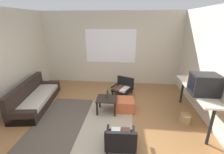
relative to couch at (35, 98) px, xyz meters
name	(u,v)px	position (x,y,z in m)	size (l,w,h in m)	color
ground_plane	(97,130)	(2.02, -0.96, -0.21)	(7.80, 7.80, 0.00)	olive
far_wall_with_window	(111,49)	(2.02, 2.09, 1.14)	(5.60, 0.13, 2.70)	beige
area_rug	(84,122)	(1.65, -0.69, -0.21)	(2.38, 2.23, 0.01)	#4C4238
couch	(35,98)	(0.00, 0.00, 0.00)	(0.99, 2.15, 0.70)	black
coffee_table	(107,101)	(2.15, -0.16, 0.11)	(0.55, 0.50, 0.41)	black
armchair_by_window	(123,87)	(2.56, 1.06, 0.02)	(0.77, 0.73, 0.54)	black
armchair_striped_foreground	(121,140)	(2.58, -1.48, 0.03)	(0.60, 0.63, 0.56)	black
ottoman_orange	(125,105)	(2.63, -0.02, -0.05)	(0.51, 0.51, 0.32)	#BC5633
console_shelf	(196,92)	(4.32, -0.30, 0.55)	(0.42, 1.84, 0.85)	beige
crt_television	(204,84)	(4.32, -0.60, 0.87)	(0.54, 0.43, 0.45)	black
clay_vase	(192,79)	(4.32, 0.02, 0.75)	(0.25, 0.25, 0.31)	#A87047
glass_bottle	(108,94)	(2.17, -0.11, 0.29)	(0.06, 0.06, 0.24)	#194723
wicker_basket	(185,119)	(4.11, -0.47, -0.10)	(0.25, 0.25, 0.23)	#9E7A4C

